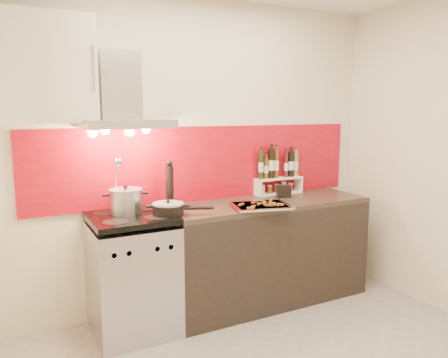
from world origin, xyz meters
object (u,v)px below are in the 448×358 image
pepper_mill (170,185)px  baking_tray (261,205)px  counter (266,251)px  saute_pan (169,209)px  stock_pot (126,201)px  range_stove (133,276)px

pepper_mill → baking_tray: pepper_mill is taller
counter → saute_pan: size_ratio=4.09×
stock_pot → baking_tray: stock_pot is taller
counter → stock_pot: (-1.21, 0.09, 0.55)m
saute_pan → baking_tray: saute_pan is taller
counter → baking_tray: (-0.19, -0.19, 0.47)m
counter → range_stove: bearing=-179.8°
saute_pan → baking_tray: bearing=-6.2°
saute_pan → pepper_mill: 0.27m
pepper_mill → counter: bearing=-7.4°
range_stove → saute_pan: size_ratio=2.07×
baking_tray → saute_pan: bearing=173.8°
saute_pan → stock_pot: bearing=144.3°
stock_pot → saute_pan: 0.34m
range_stove → counter: range_stove is taller
counter → baking_tray: size_ratio=3.39×
counter → stock_pot: bearing=175.8°
counter → stock_pot: stock_pot is taller
stock_pot → pepper_mill: pepper_mill is taller
counter → saute_pan: saute_pan is taller
range_stove → counter: 1.20m
stock_pot → saute_pan: size_ratio=0.57×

